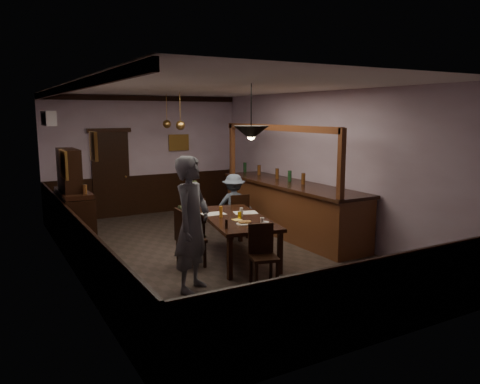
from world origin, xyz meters
TOP-DOWN VIEW (x-y plane):
  - room at (0.00, 0.00)m, footprint 5.01×8.01m
  - dining_table at (0.16, -0.46)m, footprint 1.41×2.35m
  - chair_far_left at (-0.03, 0.88)m, footprint 0.44×0.44m
  - chair_far_right at (0.86, 0.70)m, footprint 0.44×0.44m
  - chair_near at (-0.09, -1.76)m, footprint 0.49×0.49m
  - chair_side at (-0.79, -0.49)m, footprint 0.44×0.44m
  - person_standing at (-1.11, -1.48)m, footprint 0.85×0.82m
  - person_seated_left at (0.02, 1.15)m, footprint 0.69×0.60m
  - person_seated_right at (0.91, 0.97)m, footprint 0.97×0.80m
  - newspaper_left at (-0.07, -0.05)m, footprint 0.44×0.32m
  - newspaper_right at (0.48, -0.25)m, footprint 0.49×0.41m
  - napkin at (0.08, -0.66)m, footprint 0.18×0.18m
  - saucer at (0.38, -1.06)m, footprint 0.15×0.15m
  - coffee_cup at (0.33, -1.07)m, footprint 0.09×0.09m
  - pastry_plate at (0.00, -1.01)m, footprint 0.22×0.22m
  - pastry_ring_a at (-0.00, -0.98)m, footprint 0.13×0.13m
  - pastry_ring_b at (0.08, -1.01)m, footprint 0.13×0.13m
  - soda_can at (0.16, -0.61)m, footprint 0.07×0.07m
  - beer_glass at (-0.08, -0.37)m, footprint 0.06×0.06m
  - water_glass at (0.29, -0.45)m, footprint 0.06×0.06m
  - pepper_mill at (-0.36, -1.11)m, footprint 0.04×0.04m
  - sideboard at (-2.21, 1.59)m, footprint 0.51×1.44m
  - bar_counter at (1.99, 0.46)m, footprint 0.96×4.14m
  - door_back at (-0.90, 3.95)m, footprint 0.90×0.06m
  - ac_unit at (-2.38, 2.90)m, footprint 0.20×0.85m
  - picture_left_small at (-2.46, -1.60)m, footprint 0.04×0.28m
  - picture_left_large at (-2.46, 0.80)m, footprint 0.04×0.62m
  - picture_back at (0.90, 3.96)m, footprint 0.55×0.04m
  - pendant_iron at (0.01, -1.24)m, footprint 0.56×0.56m
  - pendant_brass_mid at (0.10, 1.86)m, footprint 0.20×0.20m
  - pendant_brass_far at (0.30, 3.20)m, footprint 0.20×0.20m

SIDE VIEW (x-z plane):
  - chair_far_left at x=-0.03m, z-range 0.04..0.93m
  - chair_near at x=-0.09m, z-range 0.04..0.95m
  - chair_far_right at x=0.86m, z-range 0.04..0.97m
  - chair_side at x=-0.79m, z-range 0.05..1.04m
  - bar_counter at x=1.99m, z-range -0.57..1.75m
  - person_seated_left at x=0.02m, z-range 0.00..1.21m
  - person_seated_right at x=0.91m, z-range 0.00..1.30m
  - dining_table at x=0.16m, z-range 0.31..1.06m
  - napkin at x=0.08m, z-range 0.75..0.75m
  - newspaper_left at x=-0.07m, z-range 0.75..0.76m
  - newspaper_right at x=0.48m, z-range 0.75..0.76m
  - saucer at x=0.38m, z-range 0.75..0.76m
  - pastry_plate at x=0.00m, z-range 0.75..0.76m
  - sideboard at x=-2.21m, z-range -0.19..1.71m
  - pastry_ring_a at x=0.00m, z-range 0.77..0.81m
  - pastry_ring_b at x=0.08m, z-range 0.77..0.81m
  - coffee_cup at x=0.33m, z-range 0.76..0.84m
  - soda_can at x=0.16m, z-range 0.75..0.87m
  - pepper_mill at x=-0.36m, z-range 0.75..0.89m
  - water_glass at x=0.29m, z-range 0.75..0.90m
  - beer_glass at x=-0.08m, z-range 0.75..0.95m
  - person_standing at x=-1.11m, z-range 0.00..1.96m
  - door_back at x=-0.90m, z-range 0.00..2.10m
  - room at x=0.00m, z-range -0.01..3.01m
  - picture_left_large at x=-2.46m, z-range 1.46..1.94m
  - picture_back at x=0.90m, z-range 1.59..2.01m
  - picture_left_small at x=-2.46m, z-range 1.97..2.33m
  - pendant_iron at x=0.01m, z-range 1.82..2.68m
  - pendant_brass_mid at x=0.10m, z-range 1.89..2.70m
  - pendant_brass_far at x=0.30m, z-range 1.89..2.70m
  - ac_unit at x=-2.38m, z-range 2.30..2.60m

